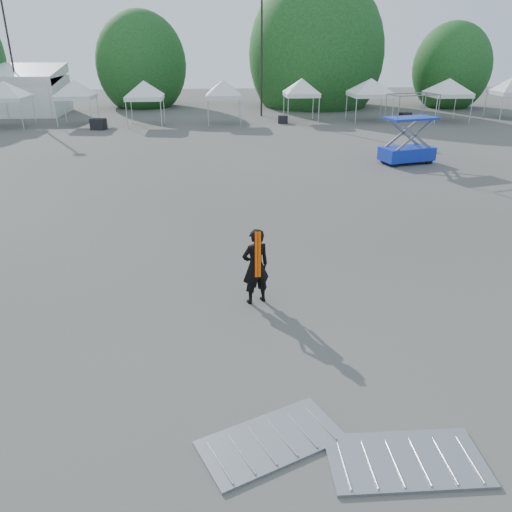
{
  "coord_description": "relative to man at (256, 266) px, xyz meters",
  "views": [
    {
      "loc": [
        -1.31,
        -12.78,
        6.02
      ],
      "look_at": [
        -0.38,
        -1.87,
        1.3
      ],
      "focal_mm": 35.0,
      "sensor_mm": 36.0,
      "label": 1
    }
  ],
  "objects": [
    {
      "name": "scissor_lift",
      "position": [
        9.35,
        14.76,
        0.82
      ],
      "size": [
        3.02,
        2.03,
        3.56
      ],
      "rotation": [
        0.0,
        0.0,
        0.26
      ],
      "color": "#0B1398",
      "rests_on": "ground"
    },
    {
      "name": "ground",
      "position": [
        0.38,
        1.76,
        -0.98
      ],
      "size": [
        120.0,
        120.0,
        0.0
      ],
      "primitive_type": "plane",
      "color": "#474442",
      "rests_on": "ground"
    },
    {
      "name": "tent_h",
      "position": [
        17.99,
        29.38,
        2.08
      ],
      "size": [
        4.32,
        4.32,
        3.88
      ],
      "color": "silver",
      "rests_on": "ground"
    },
    {
      "name": "crate_west",
      "position": [
        -9.33,
        27.54,
        -0.58
      ],
      "size": [
        1.19,
        1.04,
        0.79
      ],
      "primitive_type": "cube",
      "rotation": [
        0.0,
        0.0,
        -0.28
      ],
      "color": "black",
      "rests_on": "ground"
    },
    {
      "name": "crate_east",
      "position": [
        14.9,
        29.96,
        -0.65
      ],
      "size": [
        0.97,
        0.83,
        0.65
      ],
      "primitive_type": "cube",
      "rotation": [
        0.0,
        0.0,
        0.24
      ],
      "color": "black",
      "rests_on": "ground"
    },
    {
      "name": "tent_c",
      "position": [
        -11.37,
        30.13,
        2.08
      ],
      "size": [
        3.94,
        3.94,
        3.88
      ],
      "color": "silver",
      "rests_on": "ground"
    },
    {
      "name": "light_pole_west",
      "position": [
        -17.62,
        35.76,
        4.79
      ],
      "size": [
        0.6,
        0.25,
        10.3
      ],
      "color": "black",
      "rests_on": "ground"
    },
    {
      "name": "tree_mid_w",
      "position": [
        -7.62,
        41.76,
        2.95
      ],
      "size": [
        4.16,
        4.16,
        6.33
      ],
      "color": "#382314",
      "rests_on": "ground"
    },
    {
      "name": "barrier_left",
      "position": [
        -0.15,
        -4.79,
        -0.94
      ],
      "size": [
        2.56,
        1.97,
        0.07
      ],
      "rotation": [
        0.0,
        0.0,
        0.41
      ],
      "color": "#96989D",
      "rests_on": "ground"
    },
    {
      "name": "tree_far_e",
      "position": [
        22.38,
        38.76,
        2.65
      ],
      "size": [
        3.84,
        3.84,
        5.84
      ],
      "color": "#382314",
      "rests_on": "ground"
    },
    {
      "name": "crate_mid",
      "position": [
        4.69,
        29.41,
        -0.68
      ],
      "size": [
        0.85,
        0.7,
        0.6
      ],
      "primitive_type": "cube",
      "rotation": [
        0.0,
        0.0,
        -0.13
      ],
      "color": "black",
      "rests_on": "ground"
    },
    {
      "name": "tent_e",
      "position": [
        0.02,
        29.44,
        2.08
      ],
      "size": [
        3.79,
        3.79,
        3.88
      ],
      "color": "silver",
      "rests_on": "ground"
    },
    {
      "name": "tree_mid_e",
      "position": [
        9.38,
        40.76,
        3.86
      ],
      "size": [
        5.12,
        5.12,
        7.79
      ],
      "color": "#382314",
      "rests_on": "ground"
    },
    {
      "name": "tent_d",
      "position": [
        -5.98,
        29.06,
        2.08
      ],
      "size": [
        3.88,
        3.88,
        3.88
      ],
      "color": "silver",
      "rests_on": "ground"
    },
    {
      "name": "man",
      "position": [
        0.0,
        0.0,
        0.0
      ],
      "size": [
        0.83,
        0.69,
        1.95
      ],
      "rotation": [
        0.0,
        0.0,
        3.5
      ],
      "color": "black",
      "rests_on": "ground"
    },
    {
      "name": "tent_b",
      "position": [
        -16.28,
        29.35,
        2.08
      ],
      "size": [
        4.3,
        4.3,
        3.88
      ],
      "color": "silver",
      "rests_on": "ground"
    },
    {
      "name": "tent_f",
      "position": [
        6.29,
        30.44,
        2.08
      ],
      "size": [
        3.77,
        3.77,
        3.88
      ],
      "color": "silver",
      "rests_on": "ground"
    },
    {
      "name": "light_pole_east",
      "position": [
        3.38,
        33.76,
        4.54
      ],
      "size": [
        0.6,
        0.25,
        9.8
      ],
      "color": "black",
      "rests_on": "ground"
    },
    {
      "name": "barrier_mid",
      "position": [
        1.89,
        -5.38,
        -0.94
      ],
      "size": [
        2.44,
        1.26,
        0.08
      ],
      "rotation": [
        0.0,
        0.0,
        -0.02
      ],
      "color": "#96989D",
      "rests_on": "ground"
    },
    {
      "name": "tent_g",
      "position": [
        11.79,
        29.94,
        2.08
      ],
      "size": [
        4.47,
        4.47,
        3.88
      ],
      "color": "silver",
      "rests_on": "ground"
    }
  ]
}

